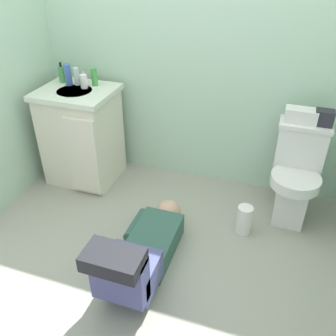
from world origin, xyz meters
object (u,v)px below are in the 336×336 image
(vanity_cabinet, at_px, (82,135))
(bottle_white, at_px, (84,81))
(person_plumber, at_px, (142,252))
(bottle_blue, at_px, (68,75))
(toilet, at_px, (296,175))
(tissue_box, at_px, (301,115))
(faucet, at_px, (84,78))
(toiletry_bag, at_px, (324,118))
(bottle_green, at_px, (94,77))
(paper_towel_roll, at_px, (244,220))
(soap_dispenser, at_px, (62,74))
(bottle_clear, at_px, (77,76))

(vanity_cabinet, relative_size, bottle_white, 7.56)
(person_plumber, distance_m, bottle_blue, 1.57)
(toilet, xyz_separation_m, person_plumber, (-0.86, -0.91, -0.19))
(tissue_box, bearing_deg, bottle_blue, -178.81)
(faucet, xyz_separation_m, toiletry_bag, (1.87, -0.03, -0.06))
(tissue_box, height_order, bottle_white, bottle_white)
(person_plumber, relative_size, toiletry_bag, 8.59)
(bottle_blue, height_order, bottle_green, bottle_blue)
(toiletry_bag, xyz_separation_m, paper_towel_roll, (-0.41, -0.41, -0.69))
(person_plumber, relative_size, paper_towel_roll, 4.70)
(faucet, relative_size, paper_towel_roll, 0.44)
(toiletry_bag, bearing_deg, bottle_white, -178.24)
(soap_dispenser, bearing_deg, tissue_box, -0.15)
(vanity_cabinet, xyz_separation_m, soap_dispenser, (-0.19, 0.13, 0.47))
(toilet, distance_m, bottle_green, 1.74)
(tissue_box, bearing_deg, person_plumber, -129.24)
(vanity_cabinet, distance_m, bottle_clear, 0.49)
(person_plumber, height_order, bottle_green, bottle_green)
(toilet, bearing_deg, tissue_box, 116.43)
(vanity_cabinet, xyz_separation_m, bottle_blue, (-0.11, 0.08, 0.49))
(bottle_blue, relative_size, bottle_white, 1.58)
(toiletry_bag, xyz_separation_m, soap_dispenser, (-2.06, 0.01, 0.08))
(bottle_blue, relative_size, bottle_clear, 1.20)
(person_plumber, height_order, toiletry_bag, toiletry_bag)
(vanity_cabinet, bearing_deg, bottle_green, 55.32)
(toilet, distance_m, toiletry_bag, 0.46)
(vanity_cabinet, bearing_deg, toiletry_bag, 3.71)
(toilet, xyz_separation_m, soap_dispenser, (-1.95, 0.10, 0.52))
(bottle_blue, distance_m, bottle_green, 0.21)
(soap_dispenser, distance_m, bottle_green, 0.29)
(person_plumber, relative_size, bottle_blue, 6.23)
(faucet, height_order, bottle_green, bottle_green)
(faucet, distance_m, soap_dispenser, 0.19)
(faucet, bearing_deg, vanity_cabinet, -88.69)
(person_plumber, distance_m, tissue_box, 1.43)
(person_plumber, bearing_deg, faucet, 131.29)
(toilet, xyz_separation_m, bottle_blue, (-1.86, 0.05, 0.54))
(bottle_clear, bearing_deg, paper_towel_roll, -14.82)
(vanity_cabinet, xyz_separation_m, bottle_white, (0.04, 0.06, 0.46))
(bottle_white, bearing_deg, toilet, -1.16)
(bottle_blue, bearing_deg, tissue_box, 1.19)
(tissue_box, distance_m, bottle_clear, 1.76)
(tissue_box, bearing_deg, soap_dispenser, 179.85)
(tissue_box, distance_m, bottle_blue, 1.82)
(bottle_green, bearing_deg, toiletry_bag, -0.69)
(toilet, bearing_deg, vanity_cabinet, -179.01)
(vanity_cabinet, bearing_deg, soap_dispenser, 146.90)
(tissue_box, bearing_deg, paper_towel_roll, -121.88)
(bottle_blue, height_order, paper_towel_roll, bottle_blue)
(faucet, distance_m, person_plumber, 1.53)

